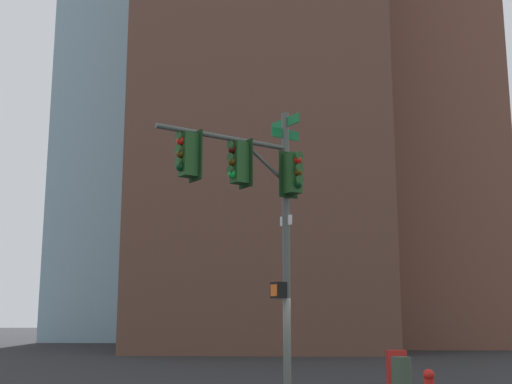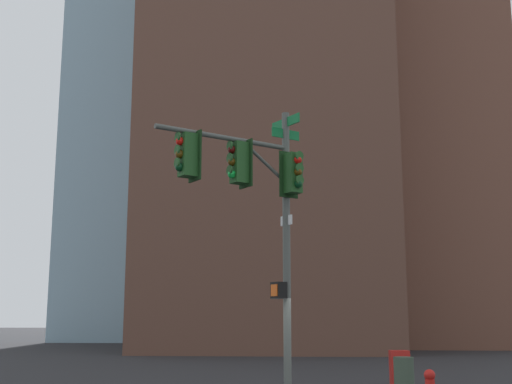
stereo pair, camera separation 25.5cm
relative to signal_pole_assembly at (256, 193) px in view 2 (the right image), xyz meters
name	(u,v)px [view 2 (the right image)]	position (x,y,z in m)	size (l,w,h in m)	color
signal_pole_assembly	(256,193)	(0.00, 0.00, 0.00)	(2.72, 3.32, 7.15)	#4C514C
litter_bin	(404,374)	(-3.74, 3.85, -4.50)	(0.56, 0.56, 0.95)	#384738
newspaper_box	(400,368)	(-5.30, 3.95, -4.45)	(0.44, 0.56, 1.05)	red
building_brick_nearside	(274,55)	(-32.82, -1.09, 17.03)	(26.33, 14.98, 44.00)	brown
building_brick_midblock	(357,116)	(-35.51, 5.39, 12.82)	(17.91, 19.29, 35.58)	brown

